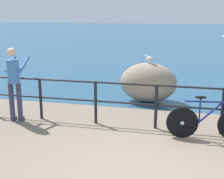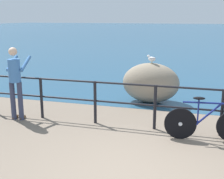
{
  "view_description": "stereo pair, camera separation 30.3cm",
  "coord_description": "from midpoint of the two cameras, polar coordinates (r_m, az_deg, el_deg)",
  "views": [
    {
      "loc": [
        0.57,
        -4.38,
        2.5
      ],
      "look_at": [
        -1.11,
        2.54,
        0.75
      ],
      "focal_mm": 48.32,
      "sensor_mm": 36.0,
      "label": 1
    },
    {
      "loc": [
        0.86,
        -4.3,
        2.5
      ],
      "look_at": [
        -1.11,
        2.54,
        0.75
      ],
      "focal_mm": 48.32,
      "sensor_mm": 36.0,
      "label": 2
    }
  ],
  "objects": [
    {
      "name": "ground_plane",
      "position": [
        24.48,
        14.5,
        7.42
      ],
      "size": [
        120.0,
        120.0,
        0.1
      ],
      "primitive_type": "cube",
      "color": "#756656"
    },
    {
      "name": "sea_surface",
      "position": [
        52.92,
        15.62,
        10.64
      ],
      "size": [
        120.0,
        90.0,
        0.01
      ],
      "primitive_type": "cube",
      "color": "navy",
      "rests_on": "ground_plane"
    },
    {
      "name": "promenade_railing",
      "position": [
        6.78,
        9.44,
        -2.32
      ],
      "size": [
        8.54,
        0.07,
        1.02
      ],
      "color": "black",
      "rests_on": "ground_plane"
    },
    {
      "name": "bicycle",
      "position": [
        6.49,
        18.8,
        -5.92
      ],
      "size": [
        1.69,
        0.48,
        0.92
      ],
      "rotation": [
        0.0,
        0.0,
        0.12
      ],
      "color": "black",
      "rests_on": "ground_plane"
    },
    {
      "name": "person_at_railing",
      "position": [
        7.56,
        -16.71,
        1.73
      ],
      "size": [
        0.48,
        0.65,
        1.78
      ],
      "rotation": [
        0.0,
        0.0,
        1.65
      ],
      "color": "#333851",
      "rests_on": "ground_plane"
    },
    {
      "name": "breakwater_boulder_main",
      "position": [
        8.9,
        8.3,
        1.24
      ],
      "size": [
        1.66,
        1.08,
        1.17
      ],
      "color": "gray",
      "rests_on": "ground"
    },
    {
      "name": "seagull",
      "position": [
        8.74,
        8.5,
        5.82
      ],
      "size": [
        0.32,
        0.24,
        0.23
      ],
      "rotation": [
        0.0,
        0.0,
        2.59
      ],
      "color": "gold",
      "rests_on": "breakwater_boulder_main"
    }
  ]
}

